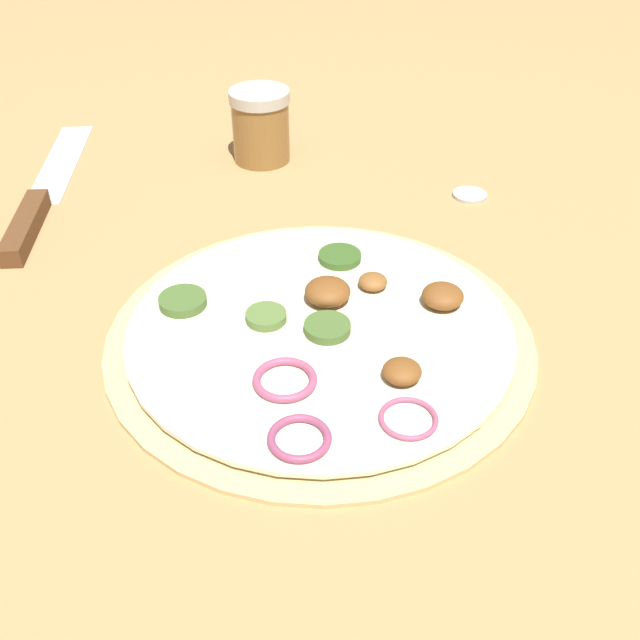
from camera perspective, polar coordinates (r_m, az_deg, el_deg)
The scene contains 5 objects.
ground_plane at distance 0.58m, azimuth 0.00°, elevation -1.37°, with size 3.00×3.00×0.00m, color tan.
pizza at distance 0.58m, azimuth 0.10°, elevation -0.88°, with size 0.33×0.33×0.03m.
knife at distance 0.80m, azimuth -20.73°, elevation 8.19°, with size 0.10×0.31×0.02m.
spice_jar at distance 0.84m, azimuth -4.54°, elevation 14.56°, with size 0.07×0.07×0.08m.
loose_cap at distance 0.79m, azimuth 11.36°, elevation 9.44°, with size 0.03×0.03×0.01m.
Camera 1 is at (0.08, -0.45, 0.37)m, focal length 42.00 mm.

